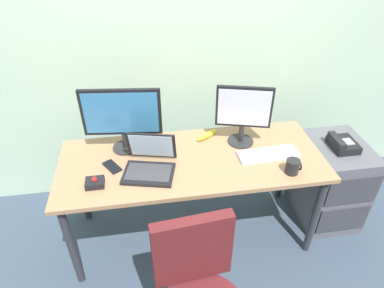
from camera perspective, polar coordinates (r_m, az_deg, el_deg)
The scene contains 13 objects.
ground_plane at distance 2.76m, azimuth 0.00°, elevation -14.44°, with size 8.00×8.00×0.00m, color #374759.
back_wall at distance 2.57m, azimuth -2.57°, elevation 19.33°, with size 6.00×0.10×2.80m, color #B0D1AF.
desk at distance 2.30m, azimuth 0.00°, elevation -3.92°, with size 1.74×0.70×0.73m.
file_cabinet at distance 2.87m, azimuth 22.04°, elevation -5.90°, with size 0.42×0.53×0.68m.
desk_phone at distance 2.64m, azimuth 23.81°, elevation 0.01°, with size 0.17×0.20×0.09m.
monitor_main at distance 2.25m, azimuth -11.66°, elevation 4.62°, with size 0.51×0.18×0.45m.
monitor_side at distance 2.31m, azimuth 8.58°, elevation 5.29°, with size 0.36×0.18×0.43m.
keyboard at distance 2.33m, azimuth 12.63°, elevation -1.66°, with size 0.42×0.16×0.03m.
laptop at distance 2.15m, azimuth -7.08°, elevation -3.19°, with size 0.37×0.35×0.23m.
trackball_mouse at distance 2.12m, azimuth -15.92°, elevation -6.19°, with size 0.11×0.09×0.07m.
coffee_mug at distance 2.21m, azimuth 16.47°, elevation -3.62°, with size 0.09×0.08×0.10m.
cell_phone at distance 2.24m, azimuth -13.20°, elevation -3.70°, with size 0.07×0.14×0.01m, color black.
banana at distance 2.45m, azimuth 2.53°, elevation 1.50°, with size 0.19×0.04×0.04m, color yellow.
Camera 1 is at (-0.28, -1.76, 2.11)m, focal length 31.94 mm.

